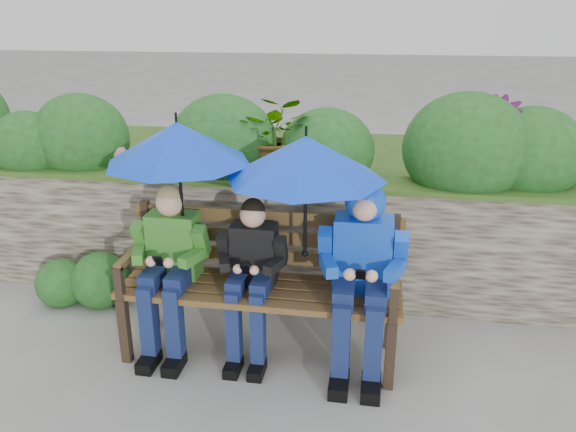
% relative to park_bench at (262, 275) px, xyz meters
% --- Properties ---
extents(ground, '(60.00, 60.00, 0.00)m').
position_rel_park_bench_xyz_m(ground, '(0.15, 0.07, -0.57)').
color(ground, slate).
rests_on(ground, ground).
extents(garden_backdrop, '(8.00, 2.85, 1.79)m').
position_rel_park_bench_xyz_m(garden_backdrop, '(0.16, 1.67, 0.06)').
color(garden_backdrop, '#3A3229').
rests_on(garden_backdrop, ground).
extents(park_bench, '(1.90, 0.56, 1.00)m').
position_rel_park_bench_xyz_m(park_bench, '(0.00, 0.00, 0.00)').
color(park_bench, black).
rests_on(park_bench, ground).
extents(boy_left, '(0.51, 0.59, 1.19)m').
position_rel_park_bench_xyz_m(boy_left, '(-0.62, -0.09, 0.10)').
color(boy_left, '#1C6B17').
rests_on(boy_left, ground).
extents(boy_middle, '(0.46, 0.53, 1.12)m').
position_rel_park_bench_xyz_m(boy_middle, '(-0.05, -0.09, 0.07)').
color(boy_middle, black).
rests_on(boy_middle, ground).
extents(boy_right, '(0.57, 0.69, 1.27)m').
position_rel_park_bench_xyz_m(boy_right, '(0.68, -0.09, 0.18)').
color(boy_right, '#0235C8').
rests_on(boy_right, ground).
extents(umbrella_left, '(0.96, 0.96, 0.94)m').
position_rel_park_bench_xyz_m(umbrella_left, '(-0.54, -0.02, 0.91)').
color(umbrella_left, '#0939E2').
rests_on(umbrella_left, ground).
extents(umbrella_right, '(1.02, 1.02, 0.86)m').
position_rel_park_bench_xyz_m(umbrella_right, '(0.30, -0.06, 0.85)').
color(umbrella_right, '#0939E2').
rests_on(umbrella_right, ground).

